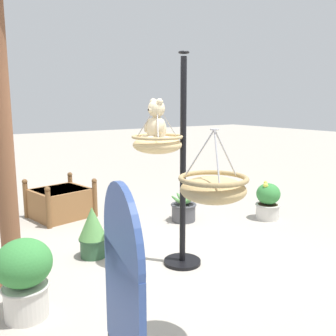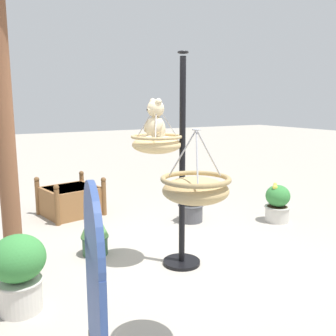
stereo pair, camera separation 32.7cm
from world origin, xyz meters
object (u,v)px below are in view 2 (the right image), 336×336
(hanging_basket_with_teddy, at_px, (157,143))
(potted_plant_tall_leafy, at_px, (277,203))
(potted_plant_fern_front, at_px, (191,211))
(hanging_basket_left_high, at_px, (196,188))
(wooden_planter_box, at_px, (71,200))
(potted_plant_small_succulent, at_px, (19,270))
(teddy_bear, at_px, (155,124))
(display_pole_central, at_px, (182,202))
(greenhouse_pillar_right, at_px, (6,141))
(potted_plant_bushy_green, at_px, (94,230))
(display_sign_board, at_px, (95,280))

(hanging_basket_with_teddy, bearing_deg, potted_plant_tall_leafy, -79.12)
(hanging_basket_with_teddy, bearing_deg, potted_plant_fern_front, -46.54)
(hanging_basket_left_high, height_order, potted_plant_fern_front, hanging_basket_left_high)
(hanging_basket_left_high, xyz_separation_m, wooden_planter_box, (3.99, -0.11, -1.03))
(hanging_basket_with_teddy, distance_m, potted_plant_small_succulent, 1.91)
(potted_plant_fern_front, height_order, potted_plant_tall_leafy, potted_plant_tall_leafy)
(hanging_basket_left_high, height_order, potted_plant_small_succulent, hanging_basket_left_high)
(wooden_planter_box, xyz_separation_m, potted_plant_tall_leafy, (-1.99, -2.81, 0.04))
(teddy_bear, bearing_deg, display_pole_central, -118.74)
(wooden_planter_box, distance_m, potted_plant_small_succulent, 2.99)
(potted_plant_small_succulent, bearing_deg, hanging_basket_left_high, -139.11)
(display_pole_central, distance_m, potted_plant_tall_leafy, 2.31)
(display_pole_central, bearing_deg, teddy_bear, 61.26)
(hanging_basket_with_teddy, xyz_separation_m, greenhouse_pillar_right, (0.57, 1.51, 0.05))
(potted_plant_bushy_green, bearing_deg, display_pole_central, -133.94)
(potted_plant_small_succulent, bearing_deg, display_sign_board, -168.96)
(greenhouse_pillar_right, xyz_separation_m, wooden_planter_box, (1.88, -1.14, -1.24))
(potted_plant_fern_front, xyz_separation_m, display_sign_board, (-2.83, 2.51, 0.68))
(wooden_planter_box, relative_size, potted_plant_bushy_green, 1.67)
(wooden_planter_box, bearing_deg, potted_plant_tall_leafy, -125.30)
(display_pole_central, distance_m, teddy_bear, 0.95)
(hanging_basket_with_teddy, distance_m, potted_plant_fern_front, 2.10)
(hanging_basket_with_teddy, bearing_deg, wooden_planter_box, 8.74)
(potted_plant_fern_front, bearing_deg, display_sign_board, 138.38)
(potted_plant_bushy_green, bearing_deg, potted_plant_tall_leafy, -93.11)
(potted_plant_small_succulent, distance_m, display_sign_board, 1.49)
(greenhouse_pillar_right, distance_m, potted_plant_tall_leafy, 4.12)
(potted_plant_tall_leafy, bearing_deg, hanging_basket_with_teddy, 100.88)
(teddy_bear, distance_m, wooden_planter_box, 2.85)
(hanging_basket_left_high, bearing_deg, greenhouse_pillar_right, 26.04)
(display_pole_central, xyz_separation_m, potted_plant_tall_leafy, (0.62, -2.18, -0.46))
(potted_plant_fern_front, xyz_separation_m, potted_plant_bushy_green, (-0.52, 1.77, 0.15))
(display_pole_central, height_order, potted_plant_tall_leafy, display_pole_central)
(greenhouse_pillar_right, height_order, potted_plant_bushy_green, greenhouse_pillar_right)
(greenhouse_pillar_right, height_order, display_sign_board, greenhouse_pillar_right)
(potted_plant_fern_front, bearing_deg, wooden_planter_box, 50.70)
(display_pole_central, distance_m, potted_plant_bushy_green, 1.20)
(teddy_bear, relative_size, wooden_planter_box, 0.46)
(potted_plant_bushy_green, bearing_deg, potted_plant_small_succulent, 132.10)
(display_pole_central, relative_size, teddy_bear, 4.96)
(teddy_bear, bearing_deg, potted_plant_tall_leafy, -79.22)
(greenhouse_pillar_right, relative_size, potted_plant_tall_leafy, 4.93)
(greenhouse_pillar_right, bearing_deg, potted_plant_bushy_green, -86.40)
(potted_plant_fern_front, bearing_deg, hanging_basket_left_high, 147.67)
(wooden_planter_box, distance_m, potted_plant_bushy_green, 1.83)
(greenhouse_pillar_right, bearing_deg, teddy_bear, -110.91)
(hanging_basket_left_high, height_order, potted_plant_bushy_green, hanging_basket_left_high)
(display_pole_central, relative_size, potted_plant_small_succulent, 3.36)
(potted_plant_small_succulent, height_order, display_sign_board, display_sign_board)
(greenhouse_pillar_right, height_order, wooden_planter_box, greenhouse_pillar_right)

